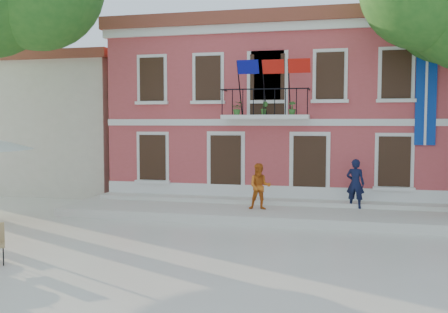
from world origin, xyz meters
TOP-DOWN VIEW (x-y plane):
  - ground at (0.00, 0.00)m, footprint 90.00×90.00m
  - main_building at (2.00, 9.99)m, footprint 13.50×9.59m
  - neighbor_west at (-9.50, 11.00)m, footprint 9.40×9.40m
  - terrace at (2.00, 4.40)m, footprint 14.00×3.40m
  - pedestrian_navy at (5.24, 5.16)m, footprint 0.71×0.55m
  - pedestrian_orange at (2.02, 4.13)m, footprint 0.85×0.70m

SIDE VIEW (x-z plane):
  - ground at x=0.00m, z-range 0.00..0.00m
  - terrace at x=2.00m, z-range 0.00..0.30m
  - pedestrian_orange at x=2.02m, z-range 0.30..1.89m
  - pedestrian_navy at x=5.24m, z-range 0.30..2.03m
  - neighbor_west at x=-9.50m, z-range 0.02..6.42m
  - main_building at x=2.00m, z-range 0.03..7.53m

